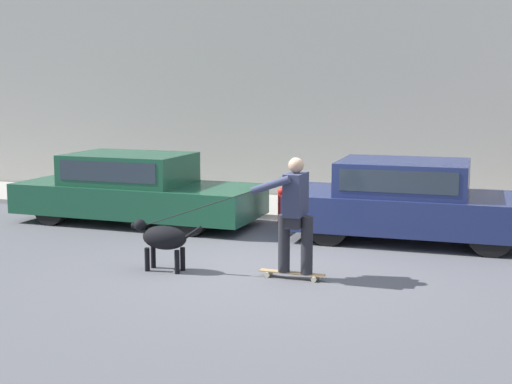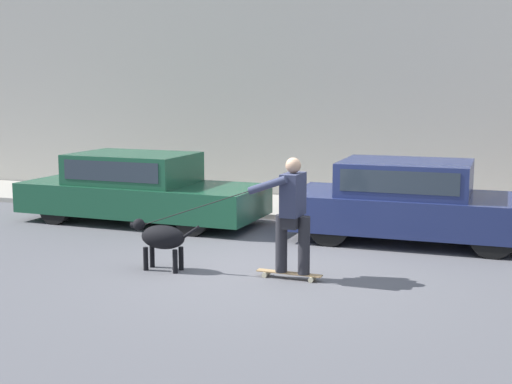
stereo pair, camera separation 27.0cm
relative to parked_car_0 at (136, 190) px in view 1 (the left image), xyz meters
name	(u,v)px [view 1 (the left image)]	position (x,y,z in m)	size (l,w,h in m)	color
ground_plane	(278,271)	(3.49, -2.57, -0.61)	(36.00, 36.00, 0.00)	#545459
back_wall	(358,75)	(3.49, 3.58, 2.15)	(32.00, 0.30, 5.53)	#ADA89E
sidewalk_curb	(343,210)	(3.49, 2.21, -0.56)	(30.00, 2.40, 0.10)	#A39E93
parked_car_0	(136,190)	(0.00, 0.00, 0.00)	(4.60, 1.89, 1.29)	black
parked_car_1	(410,202)	(5.00, 0.00, 0.03)	(4.00, 1.80, 1.32)	black
dog	(163,238)	(1.97, -3.02, -0.16)	(1.06, 0.34, 0.70)	black
skateboarder	(295,211)	(3.80, -2.87, 0.30)	(2.61, 0.65, 1.62)	beige
fire_hydrant	(282,204)	(2.62, 0.77, -0.26)	(0.18, 0.18, 0.68)	red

